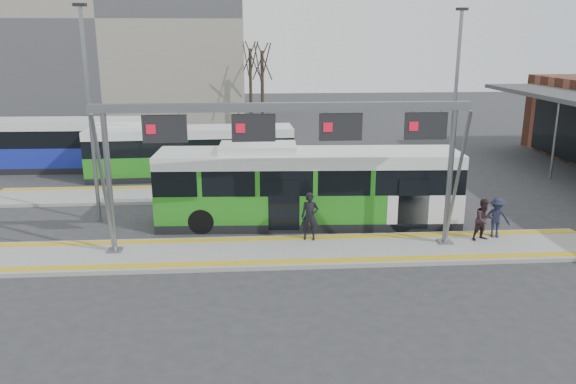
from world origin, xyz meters
name	(u,v)px	position (x,y,z in m)	size (l,w,h in m)	color
ground	(297,253)	(0.00, 0.00, 0.00)	(120.00, 120.00, 0.00)	#2D2D30
platform_main	(297,251)	(0.00, 0.00, 0.07)	(22.00, 3.00, 0.15)	gray
platform_second	(202,194)	(-4.00, 8.00, 0.07)	(20.00, 3.00, 0.15)	gray
tactile_main	(298,249)	(0.00, 0.00, 0.16)	(22.00, 2.65, 0.02)	gold
tactile_second	(204,186)	(-4.00, 9.15, 0.16)	(20.00, 0.35, 0.02)	gold
gantry	(287,133)	(-0.35, 0.25, 4.30)	(13.00, 1.68, 5.20)	slate
apartment_block	(111,18)	(-14.00, 36.00, 9.21)	(24.50, 12.50, 18.40)	gray
hero_bus	(307,188)	(0.69, 3.35, 1.54)	(12.31, 3.14, 3.36)	black
bg_bus_green	(191,153)	(-4.82, 11.74, 1.37)	(11.16, 2.78, 2.77)	black
bg_bus_blue	(69,145)	(-12.07, 14.16, 1.46)	(11.38, 2.74, 2.96)	black
passenger_a	(310,216)	(0.55, 1.00, 1.05)	(0.66, 0.43, 1.80)	black
passenger_b	(484,220)	(6.99, 0.49, 0.94)	(0.77, 0.60, 1.58)	#2E1E22
passenger_c	(496,218)	(7.60, 0.75, 0.92)	(1.00, 0.58, 1.55)	#1E2236
tree_left	(262,62)	(-0.46, 28.05, 5.55)	(1.40, 1.40, 7.32)	#382B21
tree_mid	(250,59)	(-1.39, 32.37, 5.64)	(1.40, 1.40, 7.44)	#382B21
lamp_west	(90,111)	(-8.01, 4.26, 4.62)	(0.50, 0.25, 8.74)	slate
lamp_east	(455,102)	(7.83, 6.58, 4.62)	(0.50, 0.25, 8.75)	slate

